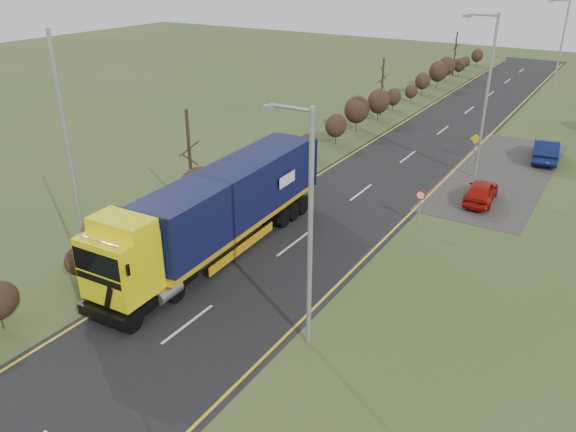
% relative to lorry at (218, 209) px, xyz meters
% --- Properties ---
extents(ground, '(160.00, 160.00, 0.00)m').
position_rel_lorry_xyz_m(ground, '(2.56, -1.34, -2.37)').
color(ground, '#384A1F').
rests_on(ground, ground).
extents(road, '(8.00, 120.00, 0.02)m').
position_rel_lorry_xyz_m(road, '(2.56, 8.66, -2.36)').
color(road, black).
rests_on(road, ground).
extents(layby, '(6.00, 18.00, 0.02)m').
position_rel_lorry_xyz_m(layby, '(9.06, 18.66, -2.36)').
color(layby, '#2F2D2A').
rests_on(layby, ground).
extents(lane_markings, '(7.52, 116.00, 0.01)m').
position_rel_lorry_xyz_m(lane_markings, '(2.56, 8.36, -2.34)').
color(lane_markings, gold).
rests_on(lane_markings, road).
extents(hedgerow, '(2.24, 102.04, 6.05)m').
position_rel_lorry_xyz_m(hedgerow, '(-3.44, 6.56, -0.75)').
color(hedgerow, black).
rests_on(hedgerow, ground).
extents(lorry, '(3.08, 15.10, 4.18)m').
position_rel_lorry_xyz_m(lorry, '(0.00, 0.00, 0.00)').
color(lorry, black).
rests_on(lorry, ground).
extents(car_red_hatchback, '(1.85, 4.01, 1.33)m').
position_rel_lorry_xyz_m(car_red_hatchback, '(9.14, 13.06, -1.71)').
color(car_red_hatchback, '#9D1007').
rests_on(car_red_hatchback, ground).
extents(car_blue_sedan, '(2.30, 4.87, 1.54)m').
position_rel_lorry_xyz_m(car_blue_sedan, '(11.06, 23.03, -1.60)').
color(car_blue_sedan, '#0B143F').
rests_on(car_blue_sedan, ground).
extents(streetlight_near, '(1.91, 0.18, 8.99)m').
position_rel_lorry_xyz_m(streetlight_near, '(7.05, -3.79, 2.58)').
color(streetlight_near, '#96999C').
rests_on(streetlight_near, ground).
extents(streetlight_mid, '(2.17, 0.20, 10.24)m').
position_rel_lorry_xyz_m(streetlight_mid, '(7.62, 17.14, 3.31)').
color(streetlight_mid, '#96999C').
rests_on(streetlight_mid, ground).
extents(streetlight_far, '(2.02, 0.19, 9.51)m').
position_rel_lorry_xyz_m(streetlight_far, '(8.13, 44.37, 2.88)').
color(streetlight_far, '#96999C').
rests_on(streetlight_far, ground).
extents(left_pole, '(0.16, 0.16, 10.91)m').
position_rel_lorry_xyz_m(left_pole, '(-2.64, -5.62, 3.08)').
color(left_pole, '#96999C').
rests_on(left_pole, ground).
extents(speed_sign, '(0.56, 0.10, 2.02)m').
position_rel_lorry_xyz_m(speed_sign, '(7.11, 8.15, -0.99)').
color(speed_sign, '#96999C').
rests_on(speed_sign, ground).
extents(warning_board, '(0.75, 0.11, 1.97)m').
position_rel_lorry_xyz_m(warning_board, '(6.76, 20.38, -1.17)').
color(warning_board, '#96999C').
rests_on(warning_board, ground).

